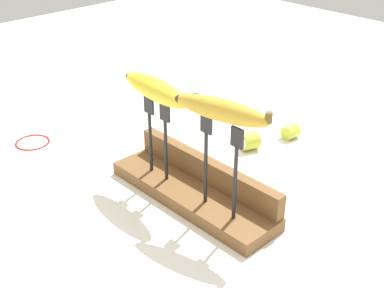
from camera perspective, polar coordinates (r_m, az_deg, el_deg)
The scene contains 11 objects.
ground_plane at distance 1.05m, azimuth 0.00°, elevation -6.14°, with size 3.00×3.00×0.00m, color white.
wooden_board at distance 1.04m, azimuth 0.00°, elevation -5.52°, with size 0.38×0.11×0.03m, color brown.
board_backstop at distance 1.04m, azimuth 1.68°, elevation -2.86°, with size 0.37×0.02×0.05m, color brown.
fork_stand_left at distance 1.03m, azimuth -3.80°, elevation 1.45°, with size 0.07×0.01×0.17m.
fork_stand_right at distance 0.92m, azimuth 3.14°, elevation -1.59°, with size 0.10×0.01×0.18m.
banana_raised_left at distance 0.99m, azimuth -3.96°, elevation 5.98°, with size 0.19×0.06×0.04m.
banana_raised_right at distance 0.87m, azimuth 3.30°, elevation 3.72°, with size 0.19×0.08×0.04m.
fork_fallen_far at distance 1.47m, azimuth 1.59°, elevation 4.69°, with size 0.19×0.05×0.01m.
banana_chunk_near at distance 1.29m, azimuth 10.77°, elevation 1.35°, with size 0.04×0.04×0.03m.
banana_chunk_far at distance 1.23m, azimuth 6.25°, elevation 0.36°, with size 0.05×0.05×0.04m.
wire_coil at distance 1.31m, azimuth -17.08°, elevation 0.24°, with size 0.08×0.08×0.01m, color red.
Camera 1 is at (0.63, -0.60, 0.59)m, focal length 48.72 mm.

